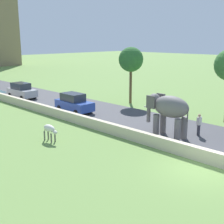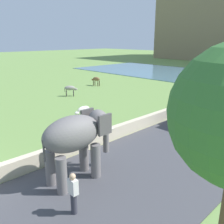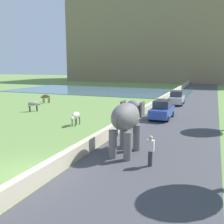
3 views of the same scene
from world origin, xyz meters
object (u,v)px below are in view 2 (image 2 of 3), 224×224
Objects in this scene: cow_white at (83,110)px; cow_brown at (96,79)px; person_beside_elephant at (73,193)px; cow_grey at (70,89)px; car_blue at (197,113)px; elephant at (77,137)px.

cow_white is 14.70m from cow_brown.
person_beside_elephant is 1.24× the size of cow_grey.
car_blue reaches higher than cow_white.
cow_white is at bearing -44.14° from cow_brown.
car_blue is 3.07× the size of cow_grey.
person_beside_elephant is (1.74, -1.48, -1.16)m from elephant.
cow_white is at bearing 140.92° from elephant.
cow_brown is at bearing 135.86° from cow_white.
elephant is at bearing 139.72° from person_beside_elephant.
person_beside_elephant is 1.15× the size of cow_brown.
cow_brown is at bearing 137.85° from person_beside_elephant.
cow_white is (7.70, -4.17, 0.00)m from cow_grey.
cow_grey is 8.76m from cow_white.
cow_grey is 0.94× the size of cow_white.
elephant is 8.20m from cow_white.
cow_white is (-6.30, 5.12, -1.20)m from elephant.
cow_brown is (-16.85, 4.87, -0.06)m from car_blue.
cow_brown is at bearing 163.88° from car_blue.
cow_white is at bearing -28.44° from cow_grey.
car_blue reaches higher than cow_grey.
elephant is 2.45× the size of cow_brown.
cow_grey is at bearing -175.13° from car_blue.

